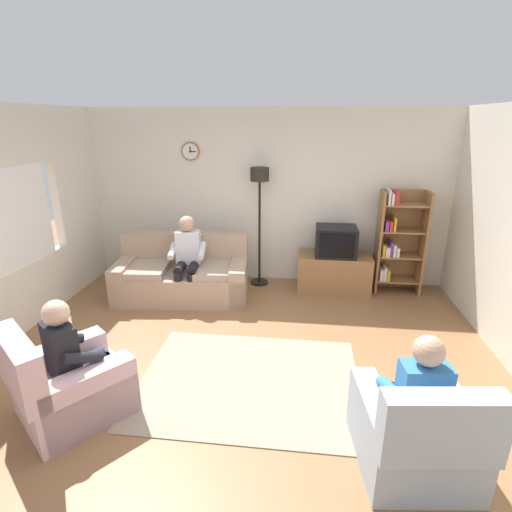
# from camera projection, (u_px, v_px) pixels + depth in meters

# --- Properties ---
(ground_plane) EXTENTS (12.00, 12.00, 0.00)m
(ground_plane) POSITION_uv_depth(u_px,v_px,m) (242.00, 369.00, 4.21)
(ground_plane) COLOR #8C603D
(back_wall_assembly) EXTENTS (6.20, 0.17, 2.70)m
(back_wall_assembly) POSITION_uv_depth(u_px,v_px,m) (267.00, 197.00, 6.26)
(back_wall_assembly) COLOR silver
(back_wall_assembly) RESTS_ON ground_plane
(couch) EXTENTS (1.97, 1.06, 0.90)m
(couch) POSITION_uv_depth(u_px,v_px,m) (182.00, 277.00, 5.84)
(couch) COLOR tan
(couch) RESTS_ON ground_plane
(tv_stand) EXTENTS (1.10, 0.56, 0.57)m
(tv_stand) POSITION_uv_depth(u_px,v_px,m) (334.00, 272.00, 6.10)
(tv_stand) COLOR olive
(tv_stand) RESTS_ON ground_plane
(tv) EXTENTS (0.60, 0.49, 0.44)m
(tv) POSITION_uv_depth(u_px,v_px,m) (336.00, 241.00, 5.91)
(tv) COLOR black
(tv) RESTS_ON tv_stand
(bookshelf) EXTENTS (0.68, 0.36, 1.58)m
(bookshelf) POSITION_uv_depth(u_px,v_px,m) (397.00, 241.00, 5.90)
(bookshelf) COLOR olive
(bookshelf) RESTS_ON ground_plane
(floor_lamp) EXTENTS (0.28, 0.28, 1.85)m
(floor_lamp) POSITION_uv_depth(u_px,v_px,m) (260.00, 194.00, 5.95)
(floor_lamp) COLOR black
(floor_lamp) RESTS_ON ground_plane
(armchair_near_window) EXTENTS (1.18, 1.19, 0.90)m
(armchair_near_window) POSITION_uv_depth(u_px,v_px,m) (69.00, 386.00, 3.48)
(armchair_near_window) COLOR beige
(armchair_near_window) RESTS_ON ground_plane
(armchair_near_bookshelf) EXTENTS (0.90, 0.97, 0.90)m
(armchair_near_bookshelf) POSITION_uv_depth(u_px,v_px,m) (415.00, 435.00, 2.95)
(armchair_near_bookshelf) COLOR #9EADBC
(armchair_near_bookshelf) RESTS_ON ground_plane
(area_rug) EXTENTS (2.20, 1.70, 0.01)m
(area_rug) POSITION_uv_depth(u_px,v_px,m) (249.00, 381.00, 4.01)
(area_rug) COLOR gray
(area_rug) RESTS_ON ground_plane
(person_on_couch) EXTENTS (0.54, 0.56, 1.24)m
(person_on_couch) POSITION_uv_depth(u_px,v_px,m) (187.00, 255.00, 5.60)
(person_on_couch) COLOR silver
(person_on_couch) RESTS_ON ground_plane
(person_in_left_armchair) EXTENTS (0.63, 0.64, 1.12)m
(person_in_left_armchair) POSITION_uv_depth(u_px,v_px,m) (74.00, 352.00, 3.44)
(person_in_left_armchair) COLOR black
(person_in_left_armchair) RESTS_ON ground_plane
(person_in_right_armchair) EXTENTS (0.55, 0.57, 1.12)m
(person_in_right_armchair) POSITION_uv_depth(u_px,v_px,m) (416.00, 392.00, 2.93)
(person_in_right_armchair) COLOR #3372B2
(person_in_right_armchair) RESTS_ON ground_plane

